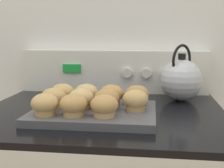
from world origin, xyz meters
TOP-DOWN VIEW (x-y plane):
  - wall_back at (0.00, 0.70)m, footprint 8.00×0.05m
  - control_panel at (0.00, 0.65)m, footprint 0.76×0.07m
  - muffin_pan at (-0.01, 0.26)m, footprint 0.36×0.28m
  - muffin_r0_c0 at (-0.13, 0.18)m, footprint 0.07×0.07m
  - muffin_r0_c1 at (-0.05, 0.18)m, footprint 0.07×0.07m
  - muffin_r0_c2 at (0.03, 0.19)m, footprint 0.07×0.07m
  - muffin_r1_c0 at (-0.14, 0.26)m, footprint 0.07×0.07m
  - muffin_r1_c1 at (-0.05, 0.27)m, footprint 0.07×0.07m
  - muffin_r1_c2 at (0.03, 0.27)m, footprint 0.07×0.07m
  - muffin_r1_c3 at (0.11, 0.27)m, footprint 0.07×0.07m
  - muffin_r2_c0 at (-0.13, 0.34)m, footprint 0.07×0.07m
  - muffin_r2_c1 at (-0.05, 0.35)m, footprint 0.07×0.07m
  - muffin_r2_c2 at (0.03, 0.34)m, footprint 0.07×0.07m
  - muffin_r2_c3 at (0.11, 0.34)m, footprint 0.07×0.07m
  - tea_kettle at (0.26, 0.52)m, footprint 0.15×0.17m

SIDE VIEW (x-z plane):
  - muffin_pan at x=-0.01m, z-range 0.92..0.95m
  - muffin_r0_c0 at x=-0.13m, z-range 0.95..1.01m
  - muffin_r0_c1 at x=-0.05m, z-range 0.95..1.01m
  - muffin_r0_c2 at x=0.03m, z-range 0.95..1.01m
  - muffin_r1_c0 at x=-0.14m, z-range 0.95..1.01m
  - muffin_r1_c1 at x=-0.05m, z-range 0.95..1.01m
  - muffin_r1_c2 at x=0.03m, z-range 0.95..1.01m
  - muffin_r1_c3 at x=0.11m, z-range 0.95..1.01m
  - muffin_r2_c0 at x=-0.13m, z-range 0.95..1.01m
  - muffin_r2_c1 at x=-0.05m, z-range 0.95..1.01m
  - muffin_r2_c2 at x=0.03m, z-range 0.95..1.01m
  - muffin_r2_c3 at x=0.11m, z-range 0.95..1.01m
  - tea_kettle at x=0.26m, z-range 0.90..1.11m
  - control_panel at x=0.00m, z-range 0.92..1.10m
  - wall_back at x=0.00m, z-range 0.00..2.40m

